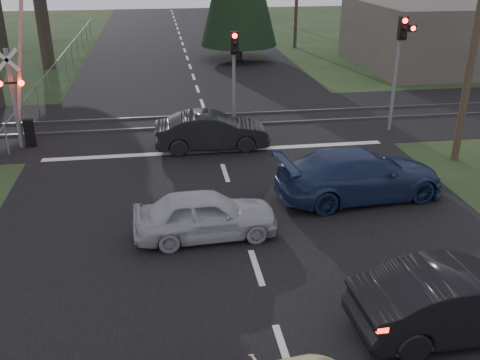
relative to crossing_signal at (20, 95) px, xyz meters
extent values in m
plane|color=#203317|center=(7.27, -9.79, -2.06)|extent=(120.00, 120.00, 0.00)
cube|color=black|center=(7.27, 0.21, -2.05)|extent=(14.00, 100.00, 0.01)
cube|color=black|center=(7.27, 2.21, -2.05)|extent=(120.00, 8.00, 0.01)
cube|color=silver|center=(7.27, -1.59, -2.05)|extent=(13.00, 0.35, 0.00)
cube|color=#59544C|center=(7.27, 1.41, -2.01)|extent=(120.00, 0.12, 0.10)
cube|color=#59544C|center=(7.27, 3.01, -2.01)|extent=(120.00, 0.12, 0.10)
cylinder|color=slate|center=(-0.23, 0.01, -0.16)|extent=(0.18, 0.18, 3.80)
cube|color=white|center=(-0.23, -0.09, 1.34)|extent=(0.88, 0.03, 0.88)
cube|color=white|center=(-0.23, -0.09, 1.34)|extent=(0.88, 0.03, 0.88)
cube|color=black|center=(-0.23, -0.07, 0.49)|extent=(0.90, 0.06, 0.06)
sphere|color=#FF0C07|center=(-0.61, -0.14, 0.49)|extent=(0.22, 0.22, 0.22)
sphere|color=#FF0C07|center=(0.15, -0.14, 0.49)|extent=(0.22, 0.22, 0.22)
cube|color=black|center=(0.12, 0.01, -1.51)|extent=(0.35, 0.25, 1.10)
cube|color=red|center=(0.32, 0.01, 1.94)|extent=(1.16, 0.10, 5.93)
cylinder|color=slate|center=(14.77, -0.19, -0.16)|extent=(0.14, 0.14, 3.80)
cube|color=black|center=(14.77, -0.37, 2.19)|extent=(0.32, 0.24, 0.90)
sphere|color=#FF0C07|center=(14.77, -0.50, 2.49)|extent=(0.20, 0.20, 0.20)
sphere|color=black|center=(14.77, -0.50, 2.19)|extent=(0.18, 0.18, 0.18)
sphere|color=black|center=(14.77, -0.50, 1.89)|extent=(0.18, 0.18, 0.18)
cube|color=black|center=(15.15, -0.37, 2.19)|extent=(0.28, 0.22, 0.28)
sphere|color=#FF0C07|center=(15.15, -0.49, 2.19)|extent=(0.18, 0.18, 0.18)
cylinder|color=slate|center=(8.27, 1.01, -0.46)|extent=(0.14, 0.14, 3.20)
cube|color=black|center=(8.27, 0.83, 1.59)|extent=(0.32, 0.24, 0.90)
sphere|color=#FF0C07|center=(8.27, 0.70, 1.89)|extent=(0.20, 0.20, 0.20)
sphere|color=black|center=(8.27, 0.70, 1.59)|extent=(0.18, 0.18, 0.18)
sphere|color=black|center=(8.27, 0.70, 1.29)|extent=(0.18, 0.18, 0.18)
cylinder|color=#4C3D2D|center=(15.77, -3.79, 2.44)|extent=(0.26, 0.26, 9.00)
cylinder|color=#473D33|center=(-1.73, 15.21, 0.64)|extent=(0.80, 0.80, 5.40)
cylinder|color=#473D33|center=(-3.73, 26.21, 0.64)|extent=(0.80, 0.80, 5.40)
cylinder|color=#473D33|center=(10.77, 16.21, -1.06)|extent=(0.50, 0.50, 2.00)
cube|color=#59514C|center=(25.27, 12.21, -0.06)|extent=(14.00, 10.00, 4.00)
imported|color=black|center=(10.90, -12.69, -1.32)|extent=(4.50, 1.72, 1.47)
imported|color=#AAACB2|center=(6.21, -8.06, -1.41)|extent=(3.89, 1.72, 1.30)
imported|color=navy|center=(11.13, -6.33, -1.30)|extent=(5.42, 2.64, 1.52)
imported|color=black|center=(7.07, -1.29, -1.35)|extent=(4.29, 1.50, 1.41)
camera|label=1|loc=(5.20, -20.67, 5.13)|focal=40.00mm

